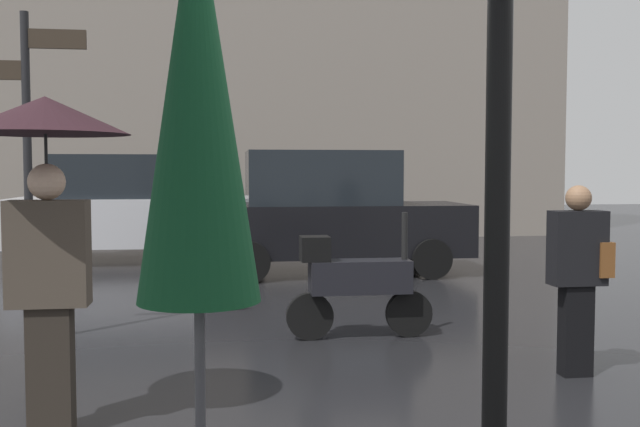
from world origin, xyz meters
TOP-DOWN VIEW (x-y plane):
  - folded_patio_umbrella_near at (-1.02, -0.25)m, footprint 0.48×0.48m
  - pedestrian_with_umbrella at (-2.00, 1.94)m, footprint 1.02×1.02m
  - pedestrian_with_bag at (1.88, 2.72)m, footprint 0.47×0.24m
  - parked_scooter at (0.35, 4.22)m, footprint 1.45×0.32m
  - parked_car_left at (0.76, 8.69)m, footprint 4.23×1.87m
  - parked_car_right at (-2.48, 10.73)m, footprint 4.44×1.98m
  - street_signpost at (-2.76, 4.52)m, footprint 1.08×0.08m

SIDE VIEW (x-z plane):
  - parked_scooter at x=0.35m, z-range -0.06..1.17m
  - pedestrian_with_bag at x=1.88m, z-range 0.10..1.63m
  - parked_car_right at x=-2.48m, z-range 0.00..1.92m
  - parked_car_left at x=0.76m, z-range 0.00..1.95m
  - pedestrian_with_umbrella at x=-2.00m, z-range 0.59..2.69m
  - folded_patio_umbrella_near at x=-1.02m, z-range 0.51..3.09m
  - street_signpost at x=-2.76m, z-range 0.33..3.46m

